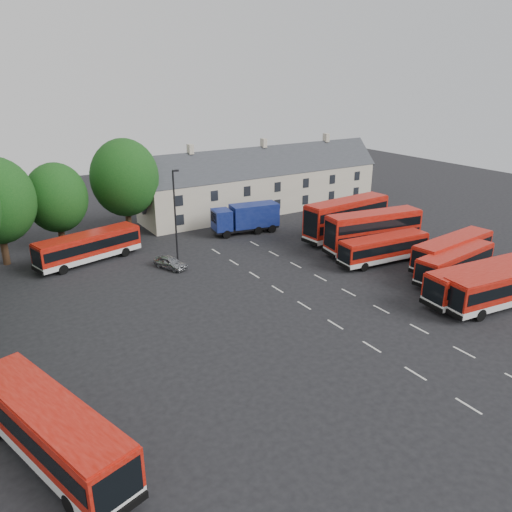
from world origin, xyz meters
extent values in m
plane|color=black|center=(0.00, 0.00, 0.00)|extent=(140.00, 140.00, 0.00)
cube|color=beige|center=(0.00, -14.00, 0.01)|extent=(0.15, 1.80, 0.01)
cube|color=beige|center=(0.00, -10.00, 0.01)|extent=(0.15, 1.80, 0.01)
cube|color=beige|center=(0.00, -6.00, 0.01)|extent=(0.15, 1.80, 0.01)
cube|color=beige|center=(0.00, -2.00, 0.01)|extent=(0.15, 1.80, 0.01)
cube|color=beige|center=(0.00, 2.00, 0.01)|extent=(0.15, 1.80, 0.01)
cube|color=beige|center=(0.00, 6.00, 0.01)|extent=(0.15, 1.80, 0.01)
cube|color=beige|center=(0.00, 10.00, 0.01)|extent=(0.15, 1.80, 0.01)
cube|color=beige|center=(0.00, 14.00, 0.01)|extent=(0.15, 1.80, 0.01)
cube|color=beige|center=(0.00, 18.00, 0.01)|extent=(0.15, 1.80, 0.01)
cube|color=beige|center=(5.00, -10.00, 0.01)|extent=(0.15, 1.80, 0.01)
cube|color=beige|center=(5.00, -6.00, 0.01)|extent=(0.15, 1.80, 0.01)
cube|color=beige|center=(5.00, -2.00, 0.01)|extent=(0.15, 1.80, 0.01)
cube|color=beige|center=(5.00, 2.00, 0.01)|extent=(0.15, 1.80, 0.01)
cube|color=beige|center=(5.00, 6.00, 0.01)|extent=(0.15, 1.80, 0.01)
cube|color=beige|center=(5.00, 10.00, 0.01)|extent=(0.15, 1.80, 0.01)
cube|color=beige|center=(5.00, 14.00, 0.01)|extent=(0.15, 1.80, 0.01)
cube|color=beige|center=(5.00, 18.00, 0.01)|extent=(0.15, 1.80, 0.01)
cylinder|color=black|center=(-20.00, 26.00, 2.01)|extent=(0.70, 0.70, 4.02)
cylinder|color=black|center=(-14.00, 28.00, 1.75)|extent=(0.70, 0.70, 3.50)
ellipsoid|color=#103C11|center=(-14.00, 28.00, 5.81)|extent=(6.60, 6.60, 7.59)
cylinder|color=black|center=(-6.00, 29.00, 2.10)|extent=(0.70, 0.70, 4.20)
ellipsoid|color=#103C11|center=(-6.00, 29.00, 6.97)|extent=(7.92, 7.92, 9.11)
cube|color=beige|center=(14.00, 30.00, 2.75)|extent=(35.00, 7.00, 5.50)
cube|color=#2D3035|center=(14.00, 30.00, 5.50)|extent=(35.70, 7.13, 7.13)
cube|color=beige|center=(3.00, 30.00, 9.46)|extent=(0.60, 0.90, 1.20)
cube|color=beige|center=(14.00, 30.00, 9.46)|extent=(0.60, 0.90, 1.20)
cube|color=beige|center=(25.00, 30.00, 9.46)|extent=(0.60, 0.90, 1.20)
cube|color=silver|center=(13.87, -6.88, 0.80)|extent=(11.62, 3.85, 0.57)
cube|color=#A3150A|center=(13.87, -6.88, 2.10)|extent=(11.62, 3.85, 2.02)
cube|color=black|center=(13.87, -6.88, 2.15)|extent=(11.18, 3.86, 0.98)
cube|color=#A3150A|center=(13.87, -6.88, 3.16)|extent=(11.38, 3.72, 0.12)
cylinder|color=black|center=(10.11, -7.63, 0.52)|extent=(1.06, 0.40, 1.04)
cube|color=silver|center=(13.50, -5.13, 0.78)|extent=(11.31, 3.59, 0.56)
cube|color=#A3150A|center=(13.50, -5.13, 2.05)|extent=(11.31, 3.59, 1.97)
cube|color=black|center=(13.50, -5.13, 2.10)|extent=(10.87, 3.61, 0.96)
cube|color=#A3150A|center=(13.50, -5.13, 3.08)|extent=(11.08, 3.47, 0.12)
cylinder|color=black|center=(9.85, -5.92, 0.51)|extent=(1.03, 0.38, 1.01)
cylinder|color=black|center=(17.15, -4.33, 0.51)|extent=(1.03, 0.38, 1.01)
cube|color=silver|center=(15.67, -0.85, 0.71)|extent=(10.29, 3.55, 0.50)
cube|color=#A3150A|center=(15.67, -0.85, 1.86)|extent=(10.29, 3.55, 1.79)
cube|color=black|center=(15.67, -0.85, 1.90)|extent=(9.90, 3.55, 0.87)
cube|color=#A3150A|center=(15.67, -0.85, 2.80)|extent=(10.08, 3.43, 0.11)
cylinder|color=black|center=(12.60, -2.29, 0.46)|extent=(0.94, 0.37, 0.92)
cylinder|color=black|center=(18.74, 0.58, 0.46)|extent=(0.94, 0.37, 0.92)
cube|color=silver|center=(18.12, 1.31, 0.76)|extent=(11.05, 3.68, 0.54)
cube|color=#A3150A|center=(18.12, 1.31, 2.00)|extent=(11.05, 3.68, 1.92)
cube|color=black|center=(18.12, 1.31, 2.05)|extent=(10.63, 3.69, 0.94)
cube|color=#A3150A|center=(18.12, 1.31, 3.01)|extent=(10.83, 3.56, 0.12)
cylinder|color=black|center=(14.80, -0.19, 0.49)|extent=(1.01, 0.39, 0.99)
cylinder|color=black|center=(21.44, 2.81, 0.49)|extent=(1.01, 0.39, 0.99)
cube|color=silver|center=(13.04, 5.77, 0.71)|extent=(10.19, 3.16, 0.50)
cube|color=#A3150A|center=(13.04, 5.77, 1.85)|extent=(10.19, 3.16, 1.78)
cube|color=black|center=(13.04, 5.77, 1.89)|extent=(9.80, 3.18, 0.87)
cube|color=#A3150A|center=(13.04, 5.77, 2.78)|extent=(9.99, 3.05, 0.11)
cylinder|color=black|center=(9.75, 5.03, 0.46)|extent=(0.93, 0.34, 0.91)
cylinder|color=black|center=(16.33, 6.51, 0.46)|extent=(0.93, 0.34, 0.91)
cube|color=silver|center=(14.47, 8.81, 0.77)|extent=(11.19, 4.06, 0.55)
cube|color=#A3150A|center=(14.47, 8.81, 2.71)|extent=(11.19, 4.06, 3.33)
cube|color=black|center=(14.47, 8.81, 2.06)|extent=(10.76, 4.06, 0.95)
cube|color=#A3150A|center=(14.47, 8.81, 4.43)|extent=(10.96, 3.93, 0.12)
cylinder|color=black|center=(10.84, 8.21, 0.50)|extent=(1.02, 0.42, 0.99)
cylinder|color=black|center=(18.09, 9.41, 0.50)|extent=(1.02, 0.42, 0.99)
cube|color=black|center=(14.47, 8.81, 3.36)|extent=(10.76, 4.06, 0.95)
cube|color=silver|center=(15.23, 13.98, 0.80)|extent=(11.57, 3.45, 0.57)
cube|color=#A3150A|center=(15.23, 13.98, 2.82)|extent=(11.57, 3.45, 3.47)
cube|color=black|center=(15.23, 13.98, 2.15)|extent=(11.12, 3.48, 0.98)
cube|color=#A3150A|center=(15.23, 13.98, 4.61)|extent=(11.33, 3.33, 0.12)
cylinder|color=black|center=(11.68, 12.54, 0.52)|extent=(1.06, 0.37, 1.04)
cylinder|color=black|center=(18.78, 15.43, 0.52)|extent=(1.06, 0.37, 1.04)
cube|color=black|center=(15.23, 13.98, 3.50)|extent=(11.12, 3.48, 0.98)
cube|color=silver|center=(-21.63, -5.45, 0.84)|extent=(5.99, 12.14, 0.59)
cube|color=#A3150A|center=(-21.63, -5.45, 2.19)|extent=(5.99, 12.14, 2.10)
cube|color=black|center=(-21.63, -5.45, 2.24)|extent=(5.91, 11.71, 1.03)
cube|color=#A3150A|center=(-21.63, -5.45, 3.29)|extent=(5.82, 11.89, 0.13)
cylinder|color=black|center=(-19.37, -8.73, 0.54)|extent=(0.60, 1.12, 1.08)
cube|color=silver|center=(-12.58, 22.02, 0.77)|extent=(11.16, 5.08, 0.54)
cube|color=#A3150A|center=(-12.58, 22.02, 2.00)|extent=(11.16, 5.08, 1.93)
cube|color=black|center=(-12.58, 22.02, 2.05)|extent=(10.75, 5.03, 0.94)
cube|color=#A3150A|center=(-12.58, 22.02, 3.02)|extent=(10.93, 4.93, 0.12)
cylinder|color=black|center=(-15.69, 20.08, 0.49)|extent=(1.03, 0.51, 0.99)
cylinder|color=black|center=(-9.48, 23.97, 0.49)|extent=(1.03, 0.51, 0.99)
cube|color=black|center=(6.24, 22.05, 0.66)|extent=(8.32, 3.44, 0.30)
cube|color=navy|center=(3.25, 22.55, 2.02)|extent=(2.40, 2.82, 2.42)
cube|color=black|center=(2.31, 22.70, 2.38)|extent=(0.45, 2.13, 1.21)
cube|color=navy|center=(7.38, 21.86, 2.17)|extent=(6.09, 3.43, 2.72)
cylinder|color=black|center=(3.27, 21.39, 0.50)|extent=(1.04, 0.44, 1.01)
cylinder|color=black|center=(9.45, 22.67, 0.50)|extent=(1.04, 0.44, 1.01)
imported|color=#95969C|center=(-6.19, 15.96, 0.63)|extent=(2.76, 3.98, 1.26)
cylinder|color=black|center=(-5.39, 15.96, 4.88)|extent=(0.18, 0.18, 9.77)
cube|color=black|center=(-5.10, 15.94, 9.77)|extent=(0.60, 0.29, 0.18)
camera|label=1|loc=(-23.73, -28.13, 18.56)|focal=35.00mm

